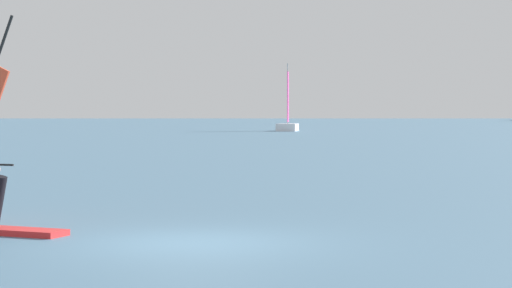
% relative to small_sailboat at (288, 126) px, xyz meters
% --- Properties ---
extents(ground_plane, '(4000.00, 4000.00, 0.00)m').
position_rel_small_sailboat_xyz_m(ground_plane, '(11.18, -126.96, -0.86)').
color(ground_plane, '#476B84').
extents(small_sailboat, '(3.12, 8.41, 10.62)m').
position_rel_small_sailboat_xyz_m(small_sailboat, '(0.00, 0.00, 0.00)').
color(small_sailboat, white).
rests_on(small_sailboat, ground_plane).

